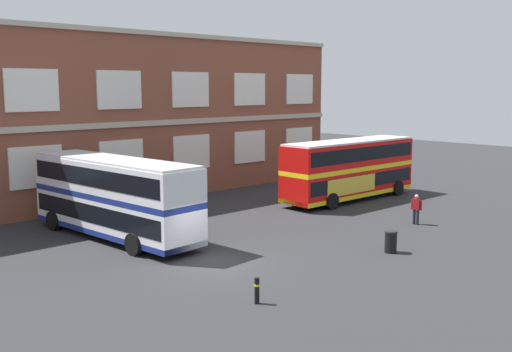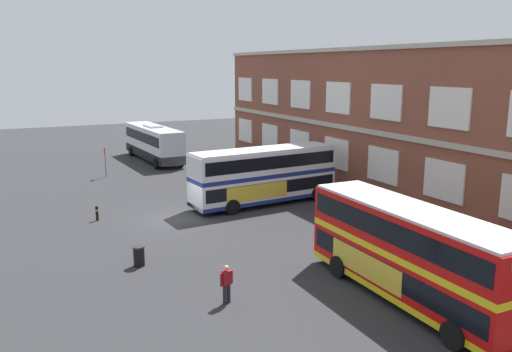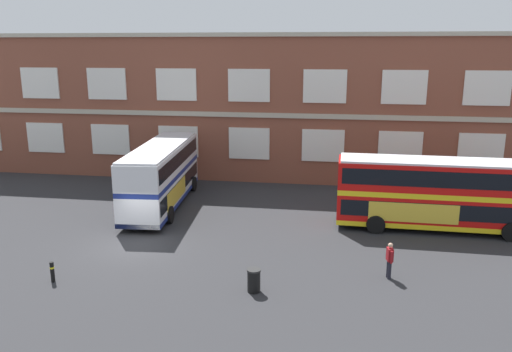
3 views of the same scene
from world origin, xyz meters
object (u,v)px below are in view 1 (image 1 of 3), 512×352
waiting_passenger (416,208)px  safety_bollard_east (257,290)px  station_litter_bin (391,242)px  double_decker_middle (350,169)px  double_decker_near (114,196)px

waiting_passenger → safety_bollard_east: (-14.86, -2.73, -0.44)m
station_litter_bin → safety_bollard_east: (-9.02, -0.48, -0.03)m
double_decker_middle → safety_bollard_east: (-17.98, -9.81, -1.66)m
double_decker_middle → station_litter_bin: double_decker_middle is taller
waiting_passenger → safety_bollard_east: waiting_passenger is taller
double_decker_middle → station_litter_bin: 13.04m
double_decker_near → safety_bollard_east: 11.81m
station_litter_bin → double_decker_near: bearing=125.3°
station_litter_bin → safety_bollard_east: 9.04m
safety_bollard_east → waiting_passenger: bearing=10.4°
double_decker_middle → station_litter_bin: bearing=-133.8°
safety_bollard_east → station_litter_bin: bearing=3.0°
double_decker_near → waiting_passenger: size_ratio=6.57×
double_decker_near → waiting_passenger: bearing=-33.0°
double_decker_near → station_litter_bin: size_ratio=10.84×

